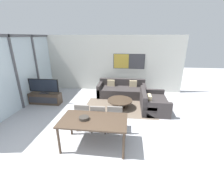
{
  "coord_description": "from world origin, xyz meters",
  "views": [
    {
      "loc": [
        1.04,
        -2.42,
        2.72
      ],
      "look_at": [
        0.46,
        2.53,
        0.95
      ],
      "focal_mm": 24.0,
      "sensor_mm": 36.0,
      "label": 1
    }
  ],
  "objects_px": {
    "television": "(44,86)",
    "dining_chair_right": "(115,117)",
    "tv_console": "(46,98)",
    "dining_chair_centre": "(99,116)",
    "sofa_main": "(122,90)",
    "sofa_side": "(152,103)",
    "fruit_bowl": "(84,118)",
    "dining_chair_left": "(83,115)",
    "coffee_table": "(120,102)",
    "dining_table": "(94,122)"
  },
  "relations": [
    {
      "from": "television",
      "to": "sofa_main",
      "type": "relative_size",
      "value": 0.57
    },
    {
      "from": "tv_console",
      "to": "dining_chair_left",
      "type": "bearing_deg",
      "value": -37.36
    },
    {
      "from": "television",
      "to": "sofa_main",
      "type": "bearing_deg",
      "value": 22.21
    },
    {
      "from": "sofa_side",
      "to": "fruit_bowl",
      "type": "relative_size",
      "value": 5.87
    },
    {
      "from": "tv_console",
      "to": "sofa_main",
      "type": "xyz_separation_m",
      "value": [
        3.18,
        1.3,
        0.03
      ]
    },
    {
      "from": "sofa_main",
      "to": "dining_table",
      "type": "xyz_separation_m",
      "value": [
        -0.51,
        -3.64,
        0.43
      ]
    },
    {
      "from": "television",
      "to": "dining_table",
      "type": "xyz_separation_m",
      "value": [
        2.67,
        -2.34,
        -0.08
      ]
    },
    {
      "from": "television",
      "to": "dining_chair_left",
      "type": "xyz_separation_m",
      "value": [
        2.19,
        -1.67,
        -0.27
      ]
    },
    {
      "from": "dining_chair_centre",
      "to": "dining_chair_right",
      "type": "relative_size",
      "value": 1.0
    },
    {
      "from": "sofa_main",
      "to": "fruit_bowl",
      "type": "height_order",
      "value": "fruit_bowl"
    },
    {
      "from": "fruit_bowl",
      "to": "tv_console",
      "type": "bearing_deg",
      "value": 135.93
    },
    {
      "from": "tv_console",
      "to": "dining_chair_left",
      "type": "xyz_separation_m",
      "value": [
        2.19,
        -1.67,
        0.27
      ]
    },
    {
      "from": "television",
      "to": "dining_chair_left",
      "type": "bearing_deg",
      "value": -37.37
    },
    {
      "from": "sofa_side",
      "to": "dining_chair_right",
      "type": "distance_m",
      "value": 2.09
    },
    {
      "from": "fruit_bowl",
      "to": "coffee_table",
      "type": "bearing_deg",
      "value": 72.14
    },
    {
      "from": "dining_table",
      "to": "dining_chair_centre",
      "type": "distance_m",
      "value": 0.66
    },
    {
      "from": "television",
      "to": "dining_chair_centre",
      "type": "bearing_deg",
      "value": -32.72
    },
    {
      "from": "dining_chair_right",
      "to": "dining_chair_left",
      "type": "bearing_deg",
      "value": -179.6
    },
    {
      "from": "coffee_table",
      "to": "dining_table",
      "type": "relative_size",
      "value": 0.59
    },
    {
      "from": "coffee_table",
      "to": "dining_chair_centre",
      "type": "bearing_deg",
      "value": -106.91
    },
    {
      "from": "television",
      "to": "coffee_table",
      "type": "distance_m",
      "value": 3.22
    },
    {
      "from": "tv_console",
      "to": "dining_chair_centre",
      "type": "xyz_separation_m",
      "value": [
        2.67,
        -1.71,
        0.27
      ]
    },
    {
      "from": "tv_console",
      "to": "dining_chair_centre",
      "type": "height_order",
      "value": "dining_chair_centre"
    },
    {
      "from": "tv_console",
      "to": "sofa_side",
      "type": "bearing_deg",
      "value": -0.5
    },
    {
      "from": "dining_chair_centre",
      "to": "fruit_bowl",
      "type": "xyz_separation_m",
      "value": [
        -0.24,
        -0.64,
        0.31
      ]
    },
    {
      "from": "coffee_table",
      "to": "dining_chair_right",
      "type": "relative_size",
      "value": 1.11
    },
    {
      "from": "dining_chair_right",
      "to": "fruit_bowl",
      "type": "bearing_deg",
      "value": -136.05
    },
    {
      "from": "coffee_table",
      "to": "dining_chair_right",
      "type": "distance_m",
      "value": 1.65
    },
    {
      "from": "tv_console",
      "to": "television",
      "type": "relative_size",
      "value": 1.03
    },
    {
      "from": "television",
      "to": "dining_chair_right",
      "type": "xyz_separation_m",
      "value": [
        3.15,
        -1.67,
        -0.27
      ]
    },
    {
      "from": "sofa_side",
      "to": "dining_chair_right",
      "type": "height_order",
      "value": "dining_chair_right"
    },
    {
      "from": "dining_table",
      "to": "dining_chair_right",
      "type": "bearing_deg",
      "value": 54.76
    },
    {
      "from": "sofa_main",
      "to": "fruit_bowl",
      "type": "distance_m",
      "value": 3.77
    },
    {
      "from": "dining_chair_left",
      "to": "television",
      "type": "bearing_deg",
      "value": 142.63
    },
    {
      "from": "television",
      "to": "dining_chair_right",
      "type": "distance_m",
      "value": 3.57
    },
    {
      "from": "dining_table",
      "to": "coffee_table",
      "type": "bearing_deg",
      "value": 77.53
    },
    {
      "from": "dining_table",
      "to": "dining_chair_right",
      "type": "xyz_separation_m",
      "value": [
        0.48,
        0.68,
        -0.19
      ]
    },
    {
      "from": "television",
      "to": "fruit_bowl",
      "type": "xyz_separation_m",
      "value": [
        2.43,
        -2.36,
        0.04
      ]
    },
    {
      "from": "sofa_side",
      "to": "dining_chair_centre",
      "type": "relative_size",
      "value": 1.66
    },
    {
      "from": "sofa_main",
      "to": "dining_chair_centre",
      "type": "bearing_deg",
      "value": -99.59
    },
    {
      "from": "tv_console",
      "to": "fruit_bowl",
      "type": "bearing_deg",
      "value": -44.07
    },
    {
      "from": "sofa_main",
      "to": "sofa_side",
      "type": "distance_m",
      "value": 1.83
    },
    {
      "from": "coffee_table",
      "to": "dining_chair_centre",
      "type": "relative_size",
      "value": 1.11
    },
    {
      "from": "sofa_main",
      "to": "dining_table",
      "type": "distance_m",
      "value": 3.7
    },
    {
      "from": "sofa_side",
      "to": "fruit_bowl",
      "type": "xyz_separation_m",
      "value": [
        -2.0,
        -2.32,
        0.55
      ]
    },
    {
      "from": "sofa_main",
      "to": "dining_chair_centre",
      "type": "height_order",
      "value": "dining_chair_centre"
    },
    {
      "from": "coffee_table",
      "to": "fruit_bowl",
      "type": "xyz_separation_m",
      "value": [
        -0.75,
        -2.31,
        0.56
      ]
    },
    {
      "from": "tv_console",
      "to": "coffee_table",
      "type": "bearing_deg",
      "value": -0.72
    },
    {
      "from": "tv_console",
      "to": "dining_chair_left",
      "type": "distance_m",
      "value": 2.77
    },
    {
      "from": "television",
      "to": "dining_chair_right",
      "type": "height_order",
      "value": "television"
    }
  ]
}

